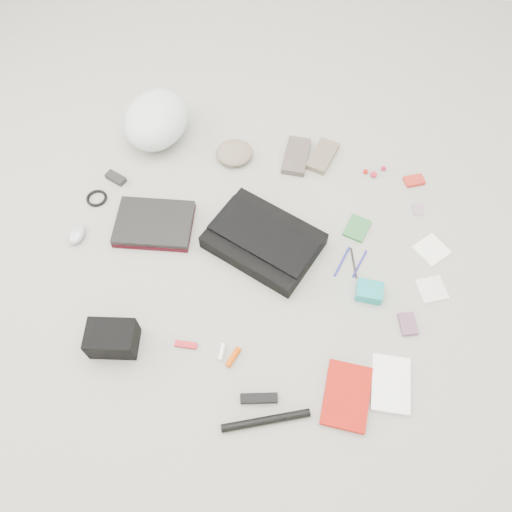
% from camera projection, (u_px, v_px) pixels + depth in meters
% --- Properties ---
extents(ground_plane, '(4.00, 4.00, 0.00)m').
position_uv_depth(ground_plane, '(256.00, 262.00, 2.07)').
color(ground_plane, gray).
extents(messenger_bag, '(0.53, 0.46, 0.07)m').
position_uv_depth(messenger_bag, '(264.00, 241.00, 2.08)').
color(messenger_bag, black).
rests_on(messenger_bag, ground_plane).
extents(bag_flap, '(0.48, 0.36, 0.01)m').
position_uv_depth(bag_flap, '(264.00, 235.00, 2.04)').
color(bag_flap, black).
rests_on(bag_flap, messenger_bag).
extents(laptop_sleeve, '(0.34, 0.27, 0.02)m').
position_uv_depth(laptop_sleeve, '(155.00, 225.00, 2.15)').
color(laptop_sleeve, '#3A0811').
rests_on(laptop_sleeve, ground_plane).
extents(laptop, '(0.34, 0.26, 0.02)m').
position_uv_depth(laptop, '(154.00, 222.00, 2.13)').
color(laptop, black).
rests_on(laptop, laptop_sleeve).
extents(bike_helmet, '(0.33, 0.39, 0.21)m').
position_uv_depth(bike_helmet, '(156.00, 120.00, 2.33)').
color(bike_helmet, white).
rests_on(bike_helmet, ground_plane).
extents(beanie, '(0.21, 0.21, 0.06)m').
position_uv_depth(beanie, '(235.00, 153.00, 2.33)').
color(beanie, '#806F5E').
rests_on(beanie, ground_plane).
extents(mitten_left, '(0.12, 0.22, 0.03)m').
position_uv_depth(mitten_left, '(296.00, 156.00, 2.34)').
color(mitten_left, '#544944').
rests_on(mitten_left, ground_plane).
extents(mitten_right, '(0.15, 0.21, 0.03)m').
position_uv_depth(mitten_right, '(322.00, 156.00, 2.34)').
color(mitten_right, '#6F6250').
rests_on(mitten_right, ground_plane).
extents(power_brick, '(0.10, 0.08, 0.03)m').
position_uv_depth(power_brick, '(116.00, 178.00, 2.28)').
color(power_brick, black).
rests_on(power_brick, ground_plane).
extents(cable_coil, '(0.11, 0.11, 0.01)m').
position_uv_depth(cable_coil, '(97.00, 198.00, 2.23)').
color(cable_coil, black).
rests_on(cable_coil, ground_plane).
extents(mouse, '(0.06, 0.11, 0.04)m').
position_uv_depth(mouse, '(77.00, 234.00, 2.12)').
color(mouse, '#A4A5B2').
rests_on(mouse, ground_plane).
extents(camera_bag, '(0.19, 0.15, 0.12)m').
position_uv_depth(camera_bag, '(112.00, 339.00, 1.84)').
color(camera_bag, black).
rests_on(camera_bag, ground_plane).
extents(multitool, '(0.09, 0.03, 0.01)m').
position_uv_depth(multitool, '(186.00, 345.00, 1.89)').
color(multitool, '#B3171E').
rests_on(multitool, ground_plane).
extents(toiletry_tube_white, '(0.02, 0.06, 0.02)m').
position_uv_depth(toiletry_tube_white, '(222.00, 352.00, 1.87)').
color(toiletry_tube_white, white).
rests_on(toiletry_tube_white, ground_plane).
extents(toiletry_tube_orange, '(0.05, 0.08, 0.02)m').
position_uv_depth(toiletry_tube_orange, '(233.00, 357.00, 1.86)').
color(toiletry_tube_orange, '#CF4200').
rests_on(toiletry_tube_orange, ground_plane).
extents(u_lock, '(0.14, 0.06, 0.03)m').
position_uv_depth(u_lock, '(259.00, 398.00, 1.78)').
color(u_lock, black).
rests_on(u_lock, ground_plane).
extents(bike_pump, '(0.31, 0.13, 0.03)m').
position_uv_depth(bike_pump, '(266.00, 420.00, 1.74)').
color(bike_pump, black).
rests_on(bike_pump, ground_plane).
extents(book_red, '(0.17, 0.25, 0.02)m').
position_uv_depth(book_red, '(347.00, 396.00, 1.78)').
color(book_red, red).
rests_on(book_red, ground_plane).
extents(book_white, '(0.14, 0.21, 0.02)m').
position_uv_depth(book_white, '(391.00, 384.00, 1.81)').
color(book_white, white).
rests_on(book_white, ground_plane).
extents(notepad, '(0.12, 0.14, 0.01)m').
position_uv_depth(notepad, '(357.00, 228.00, 2.15)').
color(notepad, '#2A6C34').
rests_on(notepad, ground_plane).
extents(pen_blue, '(0.06, 0.15, 0.01)m').
position_uv_depth(pen_blue, '(342.00, 262.00, 2.07)').
color(pen_blue, '#222093').
rests_on(pen_blue, ground_plane).
extents(pen_black, '(0.04, 0.14, 0.01)m').
position_uv_depth(pen_black, '(354.00, 263.00, 2.06)').
color(pen_black, black).
rests_on(pen_black, ground_plane).
extents(pen_navy, '(0.06, 0.14, 0.01)m').
position_uv_depth(pen_navy, '(360.00, 264.00, 2.06)').
color(pen_navy, navy).
rests_on(pen_navy, ground_plane).
extents(accordion_wallet, '(0.11, 0.09, 0.05)m').
position_uv_depth(accordion_wallet, '(369.00, 292.00, 1.98)').
color(accordion_wallet, teal).
rests_on(accordion_wallet, ground_plane).
extents(card_deck, '(0.08, 0.10, 0.02)m').
position_uv_depth(card_deck, '(408.00, 324.00, 1.92)').
color(card_deck, '#764C64').
rests_on(card_deck, ground_plane).
extents(napkin_top, '(0.17, 0.17, 0.01)m').
position_uv_depth(napkin_top, '(432.00, 250.00, 2.10)').
color(napkin_top, white).
rests_on(napkin_top, ground_plane).
extents(napkin_bottom, '(0.14, 0.14, 0.01)m').
position_uv_depth(napkin_bottom, '(432.00, 289.00, 2.01)').
color(napkin_bottom, silver).
rests_on(napkin_bottom, ground_plane).
extents(lollipop_a, '(0.03, 0.03, 0.02)m').
position_uv_depth(lollipop_a, '(366.00, 171.00, 2.30)').
color(lollipop_a, '#B4150A').
rests_on(lollipop_a, ground_plane).
extents(lollipop_b, '(0.03, 0.03, 0.03)m').
position_uv_depth(lollipop_b, '(374.00, 174.00, 2.28)').
color(lollipop_b, red).
rests_on(lollipop_b, ground_plane).
extents(lollipop_c, '(0.02, 0.02, 0.02)m').
position_uv_depth(lollipop_c, '(384.00, 168.00, 2.30)').
color(lollipop_c, '#AC1429').
rests_on(lollipop_c, ground_plane).
extents(altoids_tin, '(0.10, 0.08, 0.02)m').
position_uv_depth(altoids_tin, '(414.00, 181.00, 2.27)').
color(altoids_tin, red).
rests_on(altoids_tin, ground_plane).
extents(stamp_sheet, '(0.06, 0.07, 0.00)m').
position_uv_depth(stamp_sheet, '(418.00, 209.00, 2.20)').
color(stamp_sheet, gray).
rests_on(stamp_sheet, ground_plane).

